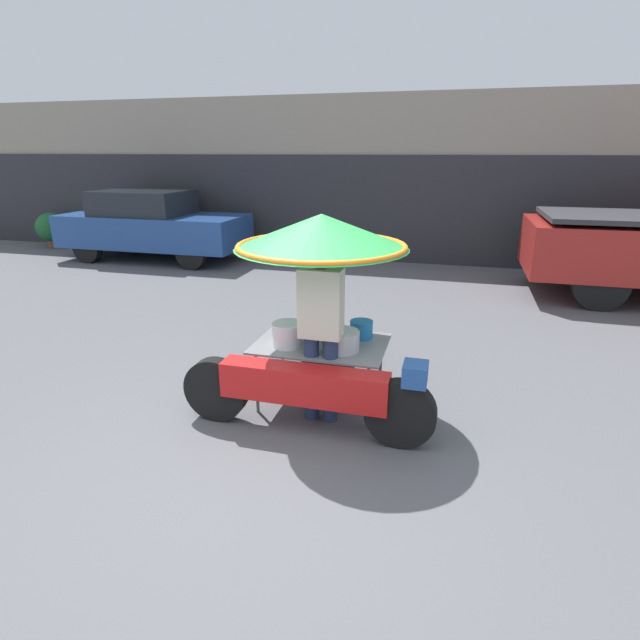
# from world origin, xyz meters

# --- Properties ---
(ground_plane) EXTENTS (36.00, 36.00, 0.00)m
(ground_plane) POSITION_xyz_m (0.00, 0.00, 0.00)
(ground_plane) COLOR #56565B
(shopfront_building) EXTENTS (28.00, 2.06, 3.58)m
(shopfront_building) POSITION_xyz_m (0.00, 9.08, 1.78)
(shopfront_building) COLOR gray
(shopfront_building) RESTS_ON ground
(vendor_motorcycle_cart) EXTENTS (2.32, 1.61, 1.88)m
(vendor_motorcycle_cart) POSITION_xyz_m (0.17, 1.04, 1.36)
(vendor_motorcycle_cart) COLOR black
(vendor_motorcycle_cart) RESTS_ON ground
(vendor_person) EXTENTS (0.38, 0.23, 1.68)m
(vendor_person) POSITION_xyz_m (0.25, 0.82, 0.95)
(vendor_person) COLOR navy
(vendor_person) RESTS_ON ground
(parked_car) EXTENTS (4.20, 1.68, 1.57)m
(parked_car) POSITION_xyz_m (-5.41, 6.86, 0.80)
(parked_car) COLOR black
(parked_car) RESTS_ON ground
(potted_plant) EXTENTS (0.76, 0.76, 0.90)m
(potted_plant) POSITION_xyz_m (-8.86, 7.51, 0.50)
(potted_plant) COLOR brown
(potted_plant) RESTS_ON ground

